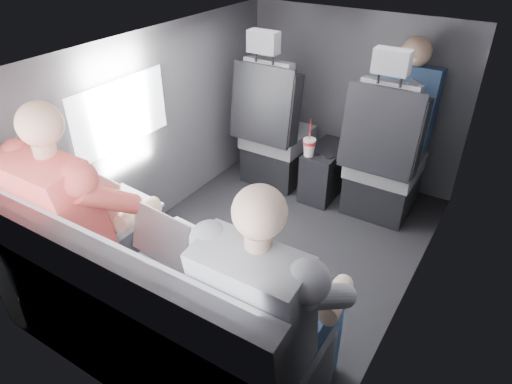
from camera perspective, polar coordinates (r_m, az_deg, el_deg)
The scene contains 19 objects.
floor at distance 3.11m, azimuth 1.51°, elevation -7.38°, with size 2.60×2.60×0.00m, color black.
ceiling at distance 2.48m, azimuth 1.97°, elevation 17.52°, with size 2.60×2.60×0.00m, color #B2B2AD.
panel_left at distance 3.23m, azimuth -12.27°, elevation 7.59°, with size 0.02×2.60×1.35m, color #56565B.
panel_right at distance 2.47m, azimuth 20.00°, elevation -1.82°, with size 0.02×2.60×1.35m, color #56565B.
panel_front at distance 3.82m, azimuth 11.93°, elevation 11.42°, with size 1.80×0.02×1.35m, color #56565B.
panel_back at distance 1.93m, azimuth -18.83°, elevation -12.14°, with size 1.80×0.02×1.35m, color #56565B.
side_window at distance 2.95m, azimuth -16.46°, elevation 9.35°, with size 0.02×0.75×0.42m, color white.
seatbelt at distance 3.08m, azimuth 15.58°, elevation 8.46°, with size 0.05×0.01×0.65m, color black.
front_seat_left at distance 3.71m, azimuth 2.29°, elevation 6.87°, with size 0.52×0.58×1.26m.
front_seat_right at distance 3.40m, azimuth 15.54°, elevation 3.21°, with size 0.52×0.58×1.26m.
center_console at distance 3.65m, azimuth 8.66°, elevation 2.59°, with size 0.24×0.48×0.41m.
rear_bench at distance 2.29m, azimuth -12.66°, elevation -15.49°, with size 1.60×0.57×0.92m.
soda_cup at distance 3.41m, azimuth 6.66°, elevation 5.68°, with size 0.10×0.10×0.29m.
laptop_white at distance 2.55m, azimuth -17.28°, elevation -1.16°, with size 0.38×0.37×0.27m.
laptop_silver at distance 2.20m, azimuth -9.98°, elevation -5.87°, with size 0.37×0.34×0.25m.
laptop_black at distance 2.00m, azimuth 4.02°, elevation -10.12°, with size 0.36×0.36×0.23m.
passenger_rear_left at distance 2.41m, azimuth -20.54°, elevation -3.22°, with size 0.55×0.66×1.30m.
passenger_rear_right at distance 1.84m, azimuth 2.11°, elevation -14.34°, with size 0.52×0.63×1.24m.
passenger_front_right at distance 3.48m, azimuth 18.24°, elevation 9.87°, with size 0.41×0.41×0.83m.
Camera 1 is at (1.21, -2.08, 1.96)m, focal length 32.00 mm.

